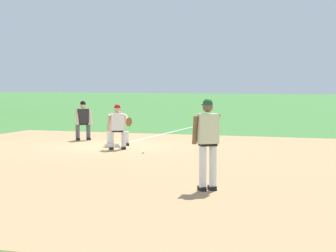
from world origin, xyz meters
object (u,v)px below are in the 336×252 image
pitcher (208,138)px  umpire (83,119)px  baserunner (117,125)px  first_baseman (119,124)px  baseball (143,152)px  first_base_bag (112,145)px

pitcher → umpire: bearing=38.6°
umpire → baserunner: bearing=-136.0°
first_baseman → umpire: size_ratio=0.92×
baseball → first_baseman: size_ratio=0.06×
first_baseman → umpire: 2.55m
first_base_bag → baserunner: bearing=-145.8°
pitcher → baserunner: 8.06m
first_base_bag → baseball: size_ratio=5.14×
pitcher → umpire: 11.59m
baseball → first_baseman: (1.84, 1.59, 0.69)m
first_base_bag → first_baseman: (0.27, -0.14, 0.69)m
first_base_bag → umpire: umpire is taller
baseball → pitcher: pitcher is taller
first_base_bag → umpire: size_ratio=0.26×
first_baseman → umpire: (1.49, 2.06, 0.06)m
baserunner → umpire: same height
baserunner → first_baseman: bearing=21.0°
first_base_bag → pitcher: size_ratio=0.20×
first_base_bag → pitcher: pitcher is taller
first_baseman → baserunner: bearing=-159.0°
baseball → baserunner: 1.60m
first_base_bag → umpire: bearing=47.6°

